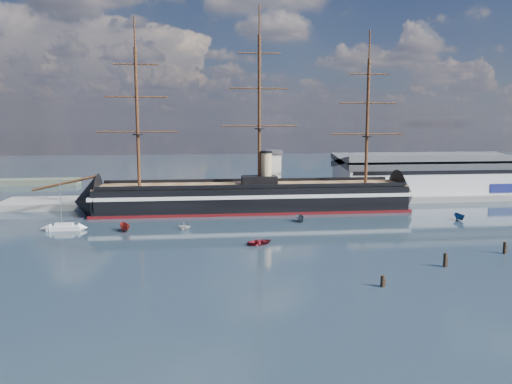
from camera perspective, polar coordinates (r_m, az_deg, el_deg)
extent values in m
plane|color=#1E2E39|center=(126.66, 3.19, -3.67)|extent=(600.00, 600.00, 0.00)
cube|color=slate|center=(163.35, 4.29, -1.10)|extent=(180.00, 18.00, 2.00)
cube|color=#B7BABC|center=(182.09, 19.00, 1.63)|extent=(62.00, 20.00, 10.00)
cube|color=#3F4247|center=(181.62, 19.08, 3.39)|extent=(63.00, 21.00, 2.00)
cube|color=silver|center=(157.98, 2.06, 1.91)|extent=(4.00, 4.00, 14.00)
cube|color=#3F4247|center=(157.40, 2.07, 4.63)|extent=(5.00, 5.00, 1.00)
cube|color=black|center=(144.60, -0.41, -0.62)|extent=(88.20, 17.13, 7.00)
cube|color=silver|center=(144.43, -0.41, -0.15)|extent=(90.20, 17.40, 1.00)
cube|color=#4D0C0F|center=(145.18, -0.41, -2.05)|extent=(90.20, 17.36, 0.90)
cone|color=black|center=(146.40, -18.79, -1.05)|extent=(14.20, 15.86, 15.68)
cone|color=black|center=(157.28, 16.65, -0.38)|extent=(11.20, 15.82, 15.68)
cube|color=brown|center=(144.12, -0.41, 0.79)|extent=(88.18, 15.85, 0.40)
cube|color=black|center=(144.22, 0.37, 1.36)|extent=(10.08, 6.13, 2.50)
cylinder|color=tan|center=(144.16, 1.16, 2.75)|extent=(3.20, 3.20, 9.00)
cylinder|color=#381E0F|center=(146.91, -20.98, 0.96)|extent=(17.76, 0.93, 4.43)
cylinder|color=#381E0F|center=(142.68, -13.42, 8.24)|extent=(0.90, 0.90, 38.00)
cylinder|color=#381E0F|center=(143.38, 0.38, 9.25)|extent=(0.90, 0.90, 42.00)
cylinder|color=#381E0F|center=(151.10, 12.60, 7.85)|extent=(0.90, 0.90, 36.00)
cube|color=silver|center=(127.41, -21.06, -3.88)|extent=(7.94, 2.68, 1.04)
cube|color=silver|center=(127.25, -21.08, -3.51)|extent=(4.25, 1.87, 0.84)
cylinder|color=#B2B2B7|center=(126.47, -21.43, -1.09)|extent=(0.17, 0.17, 11.49)
imported|color=maroon|center=(121.98, -14.71, -4.36)|extent=(6.34, 4.14, 2.38)
imported|color=maroon|center=(105.36, 0.46, -6.01)|extent=(2.42, 3.63, 1.57)
imported|color=slate|center=(129.81, 5.15, -3.41)|extent=(5.61, 2.41, 2.19)
imported|color=white|center=(121.11, -8.17, -4.27)|extent=(4.37, 5.63, 1.90)
imported|color=navy|center=(141.86, 22.23, -3.01)|extent=(5.68, 2.38, 2.22)
cylinder|color=black|center=(81.24, 14.24, -10.46)|extent=(0.64, 0.64, 2.53)
cylinder|color=black|center=(95.29, 20.76, -8.01)|extent=(0.64, 0.64, 3.22)
cylinder|color=black|center=(109.40, 26.50, -6.32)|extent=(0.64, 0.64, 3.05)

